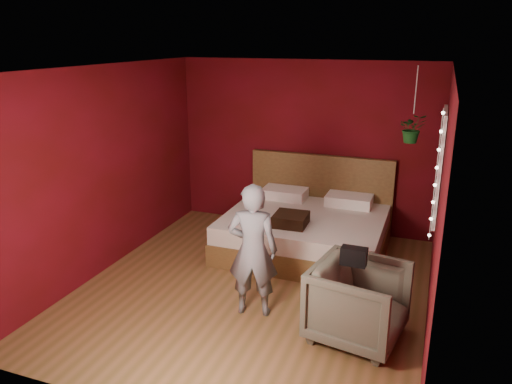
% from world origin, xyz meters
% --- Properties ---
extents(floor, '(4.50, 4.50, 0.00)m').
position_xyz_m(floor, '(0.00, 0.00, 0.00)').
color(floor, brown).
rests_on(floor, ground).
extents(room_walls, '(4.04, 4.54, 2.62)m').
position_xyz_m(room_walls, '(0.00, 0.00, 1.68)').
color(room_walls, maroon).
rests_on(room_walls, ground).
extents(window, '(0.05, 0.97, 1.27)m').
position_xyz_m(window, '(1.97, 0.90, 1.50)').
color(window, white).
rests_on(window, room_walls).
extents(fairy_lights, '(0.04, 0.04, 1.45)m').
position_xyz_m(fairy_lights, '(1.94, 0.37, 1.50)').
color(fairy_lights, silver).
rests_on(fairy_lights, room_walls).
extents(bed, '(2.19, 1.86, 1.21)m').
position_xyz_m(bed, '(0.30, 1.37, 0.31)').
color(bed, brown).
rests_on(bed, ground).
extents(person, '(0.60, 0.46, 1.48)m').
position_xyz_m(person, '(0.19, -0.50, 0.74)').
color(person, slate).
rests_on(person, ground).
extents(armchair, '(1.02, 1.00, 0.80)m').
position_xyz_m(armchair, '(1.35, -0.60, 0.40)').
color(armchair, '#666551').
rests_on(armchair, ground).
extents(handbag, '(0.25, 0.13, 0.18)m').
position_xyz_m(handbag, '(1.27, -0.60, 0.89)').
color(handbag, black).
rests_on(handbag, armchair).
extents(throw_pillow, '(0.44, 0.44, 0.15)m').
position_xyz_m(throw_pillow, '(0.22, 0.84, 0.62)').
color(throw_pillow, black).
rests_on(throw_pillow, bed).
extents(hanging_plant, '(0.38, 0.35, 0.92)m').
position_xyz_m(hanging_plant, '(1.61, 1.18, 1.86)').
color(hanging_plant, silver).
rests_on(hanging_plant, room_walls).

